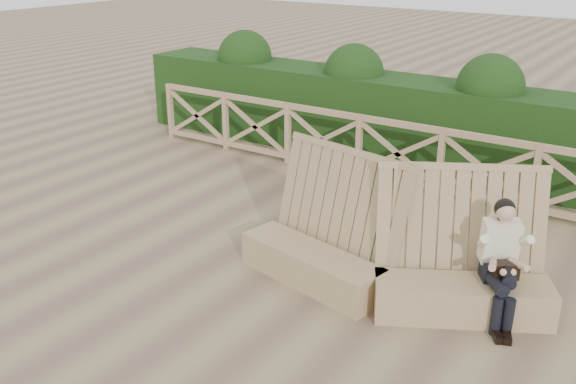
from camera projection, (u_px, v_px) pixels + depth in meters
The scene contains 5 objects.
ground at pixel (273, 271), 7.83m from camera, with size 60.00×60.00×0.00m, color brown.
bench at pixel (386, 264), 7.18m from camera, with size 3.62×1.57×1.55m.
woman at pixel (501, 258), 6.64m from camera, with size 0.63×0.83×1.32m.
guardrail at pixel (398, 154), 10.33m from camera, with size 10.10×0.09×1.10m.
hedge at pixel (428, 125), 11.18m from camera, with size 12.00×1.20×1.50m, color black.
Camera 1 is at (4.02, -5.64, 3.79)m, focal length 40.00 mm.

